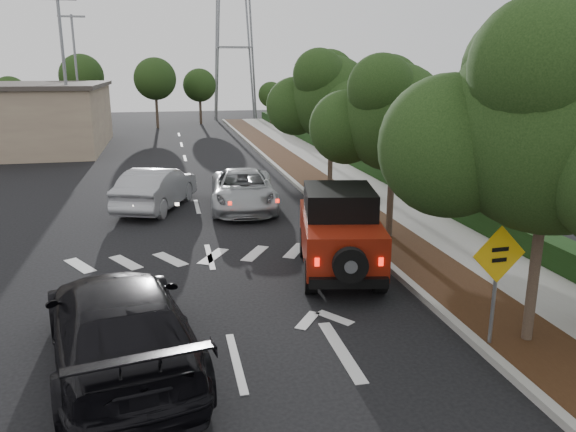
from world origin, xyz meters
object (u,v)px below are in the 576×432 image
object	(u,v)px
red_jeep	(339,230)
silver_suv_ahead	(243,190)
black_suv_oncoming	(120,324)
speed_hump_sign	(497,269)

from	to	relation	value
red_jeep	silver_suv_ahead	world-z (taller)	red_jeep
silver_suv_ahead	black_suv_oncoming	world-z (taller)	black_suv_oncoming
red_jeep	silver_suv_ahead	distance (m)	7.35
silver_suv_ahead	speed_hump_sign	xyz separation A→B (m)	(3.08, -11.90, 0.90)
black_suv_oncoming	speed_hump_sign	world-z (taller)	speed_hump_sign
red_jeep	black_suv_oncoming	xyz separation A→B (m)	(-5.25, -3.93, -0.28)
black_suv_oncoming	speed_hump_sign	size ratio (longest dim) A/B	2.48
red_jeep	black_suv_oncoming	distance (m)	6.57
speed_hump_sign	red_jeep	bearing A→B (deg)	105.37
red_jeep	black_suv_oncoming	world-z (taller)	red_jeep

